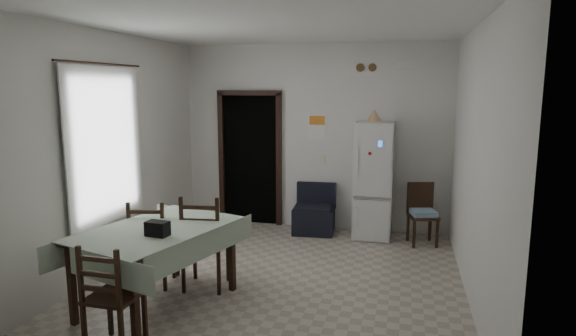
{
  "coord_description": "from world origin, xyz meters",
  "views": [
    {
      "loc": [
        1.36,
        -5.17,
        2.24
      ],
      "look_at": [
        0.0,
        0.5,
        1.25
      ],
      "focal_mm": 30.0,
      "sensor_mm": 36.0,
      "label": 1
    }
  ],
  "objects_px": {
    "dining_chair_near_head": "(114,295)",
    "navy_seat": "(314,209)",
    "dining_chair_far_left": "(152,242)",
    "fridge": "(374,180)",
    "corner_chair": "(423,215)",
    "dining_chair_far_right": "(206,241)",
    "dining_table": "(158,267)"
  },
  "relations": [
    {
      "from": "dining_table",
      "to": "dining_chair_far_left",
      "type": "height_order",
      "value": "dining_chair_far_left"
    },
    {
      "from": "navy_seat",
      "to": "corner_chair",
      "type": "height_order",
      "value": "corner_chair"
    },
    {
      "from": "navy_seat",
      "to": "dining_table",
      "type": "distance_m",
      "value": 3.07
    },
    {
      "from": "dining_table",
      "to": "dining_chair_near_head",
      "type": "xyz_separation_m",
      "value": [
        0.03,
        -0.82,
        0.06
      ]
    },
    {
      "from": "dining_chair_far_left",
      "to": "dining_chair_far_right",
      "type": "bearing_deg",
      "value": 175.33
    },
    {
      "from": "dining_chair_near_head",
      "to": "navy_seat",
      "type": "bearing_deg",
      "value": -104.88
    },
    {
      "from": "navy_seat",
      "to": "dining_chair_far_left",
      "type": "relative_size",
      "value": 0.74
    },
    {
      "from": "navy_seat",
      "to": "dining_chair_far_left",
      "type": "xyz_separation_m",
      "value": [
        -1.42,
        -2.38,
        0.13
      ]
    },
    {
      "from": "fridge",
      "to": "dining_chair_far_right",
      "type": "distance_m",
      "value": 2.88
    },
    {
      "from": "dining_table",
      "to": "dining_chair_far_right",
      "type": "relative_size",
      "value": 1.48
    },
    {
      "from": "navy_seat",
      "to": "corner_chair",
      "type": "xyz_separation_m",
      "value": [
        1.62,
        -0.2,
        0.07
      ]
    },
    {
      "from": "dining_table",
      "to": "dining_chair_near_head",
      "type": "relative_size",
      "value": 1.66
    },
    {
      "from": "navy_seat",
      "to": "corner_chair",
      "type": "distance_m",
      "value": 1.63
    },
    {
      "from": "dining_chair_far_left",
      "to": "fridge",
      "type": "bearing_deg",
      "value": -146.02
    },
    {
      "from": "dining_chair_far_left",
      "to": "dining_chair_far_right",
      "type": "height_order",
      "value": "dining_chair_far_right"
    },
    {
      "from": "corner_chair",
      "to": "dining_chair_far_right",
      "type": "distance_m",
      "value": 3.21
    },
    {
      "from": "fridge",
      "to": "dining_chair_far_right",
      "type": "height_order",
      "value": "fridge"
    },
    {
      "from": "corner_chair",
      "to": "dining_chair_near_head",
      "type": "bearing_deg",
      "value": -142.15
    },
    {
      "from": "fridge",
      "to": "navy_seat",
      "type": "relative_size",
      "value": 2.32
    },
    {
      "from": "navy_seat",
      "to": "dining_chair_far_right",
      "type": "height_order",
      "value": "dining_chair_far_right"
    },
    {
      "from": "corner_chair",
      "to": "dining_chair_near_head",
      "type": "height_order",
      "value": "dining_chair_near_head"
    },
    {
      "from": "dining_chair_near_head",
      "to": "dining_chair_far_right",
      "type": "bearing_deg",
      "value": -99.18
    },
    {
      "from": "dining_chair_far_right",
      "to": "navy_seat",
      "type": "bearing_deg",
      "value": -115.53
    },
    {
      "from": "navy_seat",
      "to": "dining_table",
      "type": "relative_size",
      "value": 0.47
    },
    {
      "from": "fridge",
      "to": "corner_chair",
      "type": "height_order",
      "value": "fridge"
    },
    {
      "from": "fridge",
      "to": "dining_table",
      "type": "bearing_deg",
      "value": -123.42
    },
    {
      "from": "navy_seat",
      "to": "dining_chair_far_left",
      "type": "bearing_deg",
      "value": -124.75
    },
    {
      "from": "dining_chair_far_left",
      "to": "dining_chair_near_head",
      "type": "distance_m",
      "value": 1.36
    },
    {
      "from": "corner_chair",
      "to": "dining_chair_far_right",
      "type": "relative_size",
      "value": 0.81
    },
    {
      "from": "corner_chair",
      "to": "dining_chair_near_head",
      "type": "distance_m",
      "value": 4.4
    },
    {
      "from": "navy_seat",
      "to": "dining_chair_near_head",
      "type": "xyz_separation_m",
      "value": [
        -1.06,
        -3.69,
        0.11
      ]
    },
    {
      "from": "navy_seat",
      "to": "fridge",
      "type": "bearing_deg",
      "value": -3.83
    }
  ]
}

